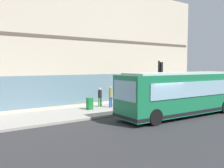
# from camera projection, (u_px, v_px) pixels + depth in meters

# --- Properties ---
(ground) EXTENTS (120.00, 120.00, 0.00)m
(ground) POSITION_uv_depth(u_px,v_px,m) (157.00, 121.00, 15.62)
(ground) COLOR #2D2D30
(sidewalk_curb) EXTENTS (4.26, 40.00, 0.15)m
(sidewalk_curb) POSITION_uv_depth(u_px,v_px,m) (114.00, 109.00, 19.49)
(sidewalk_curb) COLOR #9E9991
(sidewalk_curb) RESTS_ON ground
(building_corner) EXTENTS (6.21, 23.22, 10.44)m
(building_corner) POSITION_uv_depth(u_px,v_px,m) (83.00, 48.00, 23.39)
(building_corner) COLOR beige
(building_corner) RESTS_ON ground
(city_bus_nearside) EXTENTS (2.84, 10.11, 3.07)m
(city_bus_nearside) POSITION_uv_depth(u_px,v_px,m) (182.00, 94.00, 17.10)
(city_bus_nearside) COLOR #197247
(city_bus_nearside) RESTS_ON ground
(traffic_light_near_corner) EXTENTS (0.32, 0.49, 3.78)m
(traffic_light_near_corner) POSITION_uv_depth(u_px,v_px,m) (160.00, 75.00, 19.79)
(traffic_light_near_corner) COLOR black
(traffic_light_near_corner) RESTS_ON sidewalk_curb
(fire_hydrant) EXTENTS (0.35, 0.35, 0.74)m
(fire_hydrant) POSITION_uv_depth(u_px,v_px,m) (133.00, 100.00, 21.35)
(fire_hydrant) COLOR red
(fire_hydrant) RESTS_ON sidewalk_curb
(pedestrian_walking_along_curb) EXTENTS (0.32, 0.32, 1.58)m
(pedestrian_walking_along_curb) POSITION_uv_depth(u_px,v_px,m) (100.00, 96.00, 20.03)
(pedestrian_walking_along_curb) COLOR #3F8C4C
(pedestrian_walking_along_curb) RESTS_ON sidewalk_curb
(pedestrian_near_building_entrance) EXTENTS (0.32, 0.32, 1.73)m
(pedestrian_near_building_entrance) POSITION_uv_depth(u_px,v_px,m) (170.00, 91.00, 22.57)
(pedestrian_near_building_entrance) COLOR black
(pedestrian_near_building_entrance) RESTS_ON sidewalk_curb
(pedestrian_by_light_pole) EXTENTS (0.32, 0.32, 1.67)m
(pedestrian_by_light_pole) POSITION_uv_depth(u_px,v_px,m) (124.00, 95.00, 20.25)
(pedestrian_by_light_pole) COLOR gold
(pedestrian_by_light_pole) RESTS_ON sidewalk_curb
(pedestrian_near_hydrant) EXTENTS (0.32, 0.32, 1.71)m
(pedestrian_near_hydrant) POSITION_uv_depth(u_px,v_px,m) (111.00, 95.00, 19.67)
(pedestrian_near_hydrant) COLOR #3359A5
(pedestrian_near_hydrant) RESTS_ON sidewalk_curb
(newspaper_vending_box) EXTENTS (0.44, 0.43, 0.90)m
(newspaper_vending_box) POSITION_uv_depth(u_px,v_px,m) (90.00, 104.00, 18.75)
(newspaper_vending_box) COLOR #197233
(newspaper_vending_box) RESTS_ON sidewalk_curb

